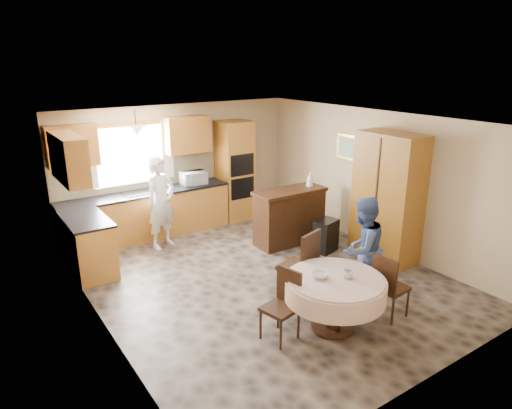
{
  "coord_description": "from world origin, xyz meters",
  "views": [
    {
      "loc": [
        -3.8,
        -5.4,
        3.36
      ],
      "look_at": [
        0.08,
        0.3,
        1.14
      ],
      "focal_mm": 32.0,
      "sensor_mm": 36.0,
      "label": 1
    }
  ],
  "objects_px": {
    "sideboard": "(289,218)",
    "chair_right": "(388,284)",
    "person_dining": "(362,249)",
    "cupboard": "(387,197)",
    "dining_table": "(335,289)",
    "chair_back": "(303,263)",
    "chair_left": "(284,301)",
    "oven_tower": "(235,171)",
    "person_sink": "(161,203)"
  },
  "relations": [
    {
      "from": "dining_table",
      "to": "chair_left",
      "type": "height_order",
      "value": "chair_left"
    },
    {
      "from": "dining_table",
      "to": "chair_left",
      "type": "bearing_deg",
      "value": 160.2
    },
    {
      "from": "person_dining",
      "to": "chair_back",
      "type": "bearing_deg",
      "value": -37.23
    },
    {
      "from": "person_sink",
      "to": "person_dining",
      "type": "height_order",
      "value": "person_sink"
    },
    {
      "from": "dining_table",
      "to": "chair_right",
      "type": "height_order",
      "value": "chair_right"
    },
    {
      "from": "chair_right",
      "to": "person_sink",
      "type": "height_order",
      "value": "person_sink"
    },
    {
      "from": "chair_right",
      "to": "person_sink",
      "type": "bearing_deg",
      "value": 15.59
    },
    {
      "from": "chair_left",
      "to": "chair_right",
      "type": "bearing_deg",
      "value": 60.96
    },
    {
      "from": "sideboard",
      "to": "cupboard",
      "type": "xyz_separation_m",
      "value": [
        0.96,
        -1.45,
        0.61
      ]
    },
    {
      "from": "dining_table",
      "to": "person_dining",
      "type": "xyz_separation_m",
      "value": [
        0.87,
        0.38,
        0.2
      ]
    },
    {
      "from": "dining_table",
      "to": "person_sink",
      "type": "xyz_separation_m",
      "value": [
        -0.72,
        3.78,
        0.28
      ]
    },
    {
      "from": "chair_right",
      "to": "person_dining",
      "type": "distance_m",
      "value": 0.65
    },
    {
      "from": "sideboard",
      "to": "chair_left",
      "type": "xyz_separation_m",
      "value": [
        -1.97,
        -2.38,
        0.01
      ]
    },
    {
      "from": "chair_back",
      "to": "person_dining",
      "type": "height_order",
      "value": "person_dining"
    },
    {
      "from": "cupboard",
      "to": "chair_right",
      "type": "relative_size",
      "value": 2.41
    },
    {
      "from": "cupboard",
      "to": "person_sink",
      "type": "distance_m",
      "value": 4.0
    },
    {
      "from": "chair_right",
      "to": "chair_back",
      "type": "bearing_deg",
      "value": 27.48
    },
    {
      "from": "chair_right",
      "to": "oven_tower",
      "type": "bearing_deg",
      "value": -10.51
    },
    {
      "from": "chair_left",
      "to": "person_sink",
      "type": "height_order",
      "value": "person_sink"
    },
    {
      "from": "sideboard",
      "to": "cupboard",
      "type": "bearing_deg",
      "value": -55.77
    },
    {
      "from": "oven_tower",
      "to": "cupboard",
      "type": "distance_m",
      "value": 3.39
    },
    {
      "from": "sideboard",
      "to": "chair_left",
      "type": "height_order",
      "value": "sideboard"
    },
    {
      "from": "oven_tower",
      "to": "person_sink",
      "type": "relative_size",
      "value": 1.25
    },
    {
      "from": "oven_tower",
      "to": "person_dining",
      "type": "relative_size",
      "value": 1.37
    },
    {
      "from": "oven_tower",
      "to": "chair_left",
      "type": "bearing_deg",
      "value": -114.07
    },
    {
      "from": "dining_table",
      "to": "chair_back",
      "type": "bearing_deg",
      "value": 80.24
    },
    {
      "from": "chair_right",
      "to": "person_dining",
      "type": "relative_size",
      "value": 0.59
    },
    {
      "from": "dining_table",
      "to": "chair_left",
      "type": "xyz_separation_m",
      "value": [
        -0.64,
        0.23,
        -0.07
      ]
    },
    {
      "from": "dining_table",
      "to": "person_sink",
      "type": "height_order",
      "value": "person_sink"
    },
    {
      "from": "sideboard",
      "to": "chair_right",
      "type": "distance_m",
      "value": 2.87
    },
    {
      "from": "oven_tower",
      "to": "cupboard",
      "type": "bearing_deg",
      "value": -71.61
    },
    {
      "from": "chair_left",
      "to": "person_dining",
      "type": "bearing_deg",
      "value": 83.67
    },
    {
      "from": "cupboard",
      "to": "person_dining",
      "type": "relative_size",
      "value": 1.43
    },
    {
      "from": "oven_tower",
      "to": "dining_table",
      "type": "height_order",
      "value": "oven_tower"
    },
    {
      "from": "chair_left",
      "to": "chair_right",
      "type": "distance_m",
      "value": 1.47
    },
    {
      "from": "cupboard",
      "to": "chair_left",
      "type": "height_order",
      "value": "cupboard"
    },
    {
      "from": "sideboard",
      "to": "person_dining",
      "type": "height_order",
      "value": "person_dining"
    },
    {
      "from": "sideboard",
      "to": "dining_table",
      "type": "relative_size",
      "value": 1.07
    },
    {
      "from": "sideboard",
      "to": "person_sink",
      "type": "relative_size",
      "value": 0.81
    },
    {
      "from": "person_sink",
      "to": "person_dining",
      "type": "xyz_separation_m",
      "value": [
        1.59,
        -3.41,
        -0.08
      ]
    },
    {
      "from": "person_dining",
      "to": "person_sink",
      "type": "bearing_deg",
      "value": -72.41
    },
    {
      "from": "chair_left",
      "to": "person_sink",
      "type": "xyz_separation_m",
      "value": [
        -0.09,
        3.55,
        0.35
      ]
    },
    {
      "from": "chair_right",
      "to": "person_dining",
      "type": "height_order",
      "value": "person_dining"
    },
    {
      "from": "oven_tower",
      "to": "chair_back",
      "type": "relative_size",
      "value": 1.98
    },
    {
      "from": "dining_table",
      "to": "chair_back",
      "type": "relative_size",
      "value": 1.2
    },
    {
      "from": "cupboard",
      "to": "person_dining",
      "type": "distance_m",
      "value": 1.66
    },
    {
      "from": "person_dining",
      "to": "cupboard",
      "type": "bearing_deg",
      "value": -158.47
    },
    {
      "from": "person_dining",
      "to": "oven_tower",
      "type": "bearing_deg",
      "value": -102.44
    },
    {
      "from": "chair_right",
      "to": "person_dining",
      "type": "bearing_deg",
      "value": -14.3
    },
    {
      "from": "sideboard",
      "to": "chair_left",
      "type": "distance_m",
      "value": 3.09
    }
  ]
}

